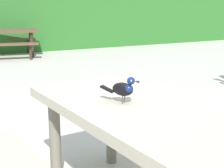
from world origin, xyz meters
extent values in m
cube|color=#B2A893|center=(0.17, -0.30, 0.70)|extent=(0.90, 1.86, 0.07)
cylinder|color=slate|center=(-0.15, 0.38, 0.33)|extent=(0.09, 0.09, 0.67)
cylinder|color=slate|center=(0.38, 0.42, 0.33)|extent=(0.09, 0.09, 0.67)
cube|color=#B2A893|center=(0.87, -0.24, 0.41)|extent=(0.42, 1.73, 0.05)
cylinder|color=slate|center=(0.82, 0.40, 0.20)|extent=(0.07, 0.07, 0.39)
ellipsoid|color=black|center=(0.15, -0.17, 0.84)|extent=(0.14, 0.16, 0.09)
ellipsoid|color=navy|center=(0.17, -0.21, 0.84)|extent=(0.09, 0.09, 0.06)
sphere|color=navy|center=(0.18, -0.22, 0.90)|extent=(0.05, 0.05, 0.05)
sphere|color=#EAE08C|center=(0.21, -0.22, 0.90)|extent=(0.01, 0.01, 0.01)
sphere|color=#EAE08C|center=(0.17, -0.24, 0.90)|extent=(0.01, 0.01, 0.01)
cone|color=black|center=(0.20, -0.26, 0.90)|extent=(0.03, 0.03, 0.02)
cube|color=black|center=(0.09, -0.07, 0.82)|extent=(0.08, 0.10, 0.04)
cylinder|color=#47423D|center=(0.17, -0.17, 0.77)|extent=(0.01, 0.01, 0.05)
cylinder|color=#47423D|center=(0.14, -0.18, 0.77)|extent=(0.01, 0.01, 0.05)
cube|color=brown|center=(0.81, 7.39, 0.70)|extent=(1.92, 1.11, 0.07)
cylinder|color=#382B1D|center=(1.44, 6.99, 0.33)|extent=(0.09, 0.09, 0.67)
cylinder|color=#382B1D|center=(1.55, 7.51, 0.33)|extent=(0.09, 0.09, 0.67)
cube|color=brown|center=(0.67, 6.71, 0.41)|extent=(1.73, 0.63, 0.05)
cylinder|color=#382B1D|center=(1.29, 6.58, 0.20)|extent=(0.07, 0.07, 0.39)
cube|color=brown|center=(0.95, 8.08, 0.41)|extent=(1.73, 0.63, 0.05)
cylinder|color=#382B1D|center=(1.58, 7.95, 0.20)|extent=(0.07, 0.07, 0.39)
camera|label=1|loc=(-0.93, -2.04, 1.38)|focal=53.96mm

